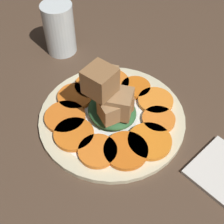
% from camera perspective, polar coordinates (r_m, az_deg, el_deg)
% --- Properties ---
extents(table_slab, '(1.20, 1.20, 0.02)m').
position_cam_1_polar(table_slab, '(0.60, -0.00, -1.91)').
color(table_slab, '#4C3828').
rests_on(table_slab, ground).
extents(plate, '(0.28, 0.28, 0.01)m').
position_cam_1_polar(plate, '(0.59, -0.00, -0.99)').
color(plate, beige).
rests_on(plate, table_slab).
extents(carrot_slice_0, '(0.08, 0.08, 0.01)m').
position_cam_1_polar(carrot_slice_0, '(0.64, -0.28, 5.42)').
color(carrot_slice_0, orange).
rests_on(carrot_slice_0, plate).
extents(carrot_slice_1, '(0.08, 0.08, 0.01)m').
position_cam_1_polar(carrot_slice_1, '(0.64, -3.44, 4.82)').
color(carrot_slice_1, orange).
rests_on(carrot_slice_1, plate).
extents(carrot_slice_2, '(0.07, 0.07, 0.01)m').
position_cam_1_polar(carrot_slice_2, '(0.62, -6.77, 2.82)').
color(carrot_slice_2, orange).
rests_on(carrot_slice_2, plate).
extents(carrot_slice_3, '(0.08, 0.08, 0.01)m').
position_cam_1_polar(carrot_slice_3, '(0.59, -8.58, -0.93)').
color(carrot_slice_3, orange).
rests_on(carrot_slice_3, plate).
extents(carrot_slice_4, '(0.07, 0.07, 0.01)m').
position_cam_1_polar(carrot_slice_4, '(0.56, -6.98, -4.06)').
color(carrot_slice_4, orange).
rests_on(carrot_slice_4, plate).
extents(carrot_slice_5, '(0.07, 0.07, 0.01)m').
position_cam_1_polar(carrot_slice_5, '(0.54, -2.64, -7.13)').
color(carrot_slice_5, orange).
rests_on(carrot_slice_5, plate).
extents(carrot_slice_6, '(0.08, 0.08, 0.01)m').
position_cam_1_polar(carrot_slice_6, '(0.54, 2.52, -7.02)').
color(carrot_slice_6, orange).
rests_on(carrot_slice_6, plate).
extents(carrot_slice_7, '(0.08, 0.08, 0.01)m').
position_cam_1_polar(carrot_slice_7, '(0.55, 6.89, -5.30)').
color(carrot_slice_7, orange).
rests_on(carrot_slice_7, plate).
extents(carrot_slice_8, '(0.06, 0.06, 0.01)m').
position_cam_1_polar(carrot_slice_8, '(0.58, 8.52, -1.36)').
color(carrot_slice_8, orange).
rests_on(carrot_slice_8, plate).
extents(carrot_slice_9, '(0.07, 0.07, 0.01)m').
position_cam_1_polar(carrot_slice_9, '(0.61, 7.95, 2.03)').
color(carrot_slice_9, orange).
rests_on(carrot_slice_9, plate).
extents(carrot_slice_10, '(0.06, 0.06, 0.01)m').
position_cam_1_polar(carrot_slice_10, '(0.63, 4.35, 4.52)').
color(carrot_slice_10, orange).
rests_on(carrot_slice_10, plate).
extents(center_pile, '(0.10, 0.09, 0.12)m').
position_cam_1_polar(center_pile, '(0.55, -0.14, 2.09)').
color(center_pile, '#2D6033').
rests_on(center_pile, plate).
extents(fork, '(0.19, 0.07, 0.00)m').
position_cam_1_polar(fork, '(0.56, -3.91, -4.23)').
color(fork, silver).
rests_on(fork, plate).
extents(water_glass, '(0.07, 0.07, 0.12)m').
position_cam_1_polar(water_glass, '(0.72, -9.62, 14.77)').
color(water_glass, silver).
rests_on(water_glass, table_slab).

